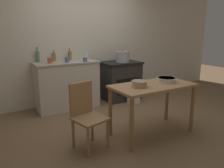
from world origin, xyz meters
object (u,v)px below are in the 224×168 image
at_px(stove, 120,80).
at_px(cup_center, 50,61).
at_px(flour_sack, 134,96).
at_px(bottle_mid_left, 54,57).
at_px(cup_mid_right, 85,60).
at_px(mixing_bowl_small, 166,80).
at_px(bottle_left, 86,55).
at_px(work_table, 153,92).
at_px(chair, 87,114).
at_px(bottle_far_left, 38,56).
at_px(bottle_center_left, 70,56).
at_px(mixing_bowl_large, 140,83).
at_px(cup_center_right, 67,60).
at_px(stock_pot, 123,57).

distance_m(stove, cup_center, 1.70).
xyz_separation_m(flour_sack, bottle_mid_left, (-1.49, 0.71, 0.88)).
distance_m(cup_center, cup_mid_right, 0.67).
relative_size(mixing_bowl_small, bottle_left, 1.13).
distance_m(work_table, chair, 1.04).
relative_size(bottle_far_left, bottle_center_left, 1.18).
xyz_separation_m(mixing_bowl_large, bottle_mid_left, (-0.62, 2.01, 0.21)).
bearing_deg(bottle_far_left, stove, -8.22).
bearing_deg(bottle_mid_left, bottle_left, -12.53).
bearing_deg(cup_center_right, bottle_far_left, 145.29).
xyz_separation_m(chair, stock_pot, (1.59, 1.54, 0.51)).
bearing_deg(mixing_bowl_small, cup_center_right, 120.69).
bearing_deg(cup_center_right, cup_center, 171.23).
relative_size(bottle_center_left, cup_center_right, 2.39).
height_order(stove, cup_center_right, cup_center_right).
bearing_deg(chair, stock_pot, 30.67).
bearing_deg(bottle_center_left, work_table, -74.57).
bearing_deg(mixing_bowl_small, bottle_left, 105.16).
bearing_deg(cup_mid_right, mixing_bowl_large, -85.63).
bearing_deg(chair, mixing_bowl_large, -25.26).
distance_m(flour_sack, mixing_bowl_small, 1.48).
xyz_separation_m(stove, cup_center, (-1.60, -0.03, 0.57)).
height_order(work_table, cup_center, cup_center).
bearing_deg(stove, mixing_bowl_large, -114.90).
relative_size(flour_sack, bottle_far_left, 1.08).
bearing_deg(bottle_far_left, mixing_bowl_small, -53.73).
xyz_separation_m(bottle_far_left, cup_center, (0.16, -0.28, -0.06)).
distance_m(mixing_bowl_small, bottle_left, 1.93).
bearing_deg(bottle_center_left, bottle_mid_left, 174.38).
height_order(stove, mixing_bowl_large, same).
xyz_separation_m(stock_pot, bottle_left, (-0.80, 0.17, 0.07)).
bearing_deg(mixing_bowl_large, work_table, -0.04).
bearing_deg(cup_center_right, cup_mid_right, -16.09).
height_order(chair, bottle_center_left, bottle_center_left).
bearing_deg(flour_sack, cup_center, 165.12).
xyz_separation_m(mixing_bowl_small, bottle_center_left, (-0.83, 1.96, 0.23)).
xyz_separation_m(stove, cup_mid_right, (-0.94, -0.17, 0.56)).
height_order(work_table, cup_center_right, cup_center_right).
bearing_deg(bottle_center_left, bottle_far_left, 176.64).
height_order(work_table, mixing_bowl_small, mixing_bowl_small).
bearing_deg(stock_pot, cup_center_right, -179.63).
relative_size(chair, stock_pot, 2.82).
height_order(bottle_mid_left, bottle_center_left, bottle_center_left).
xyz_separation_m(chair, cup_mid_right, (0.63, 1.44, 0.53)).
height_order(work_table, bottle_mid_left, bottle_mid_left).
bearing_deg(stock_pot, cup_mid_right, -173.75).
relative_size(mixing_bowl_large, cup_center, 2.25).
height_order(stock_pot, bottle_center_left, bottle_center_left).
height_order(bottle_mid_left, cup_mid_right, bottle_mid_left).
distance_m(mixing_bowl_large, bottle_center_left, 2.02).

